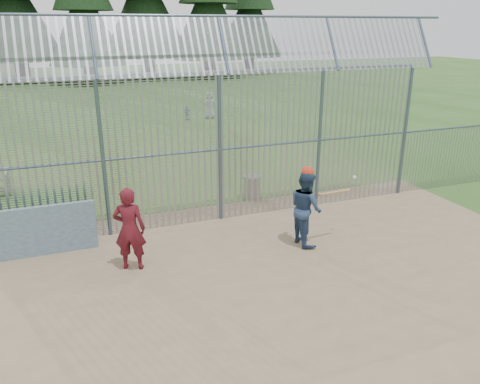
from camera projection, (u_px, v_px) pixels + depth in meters
name	position (u px, v px, depth m)	size (l,w,h in m)	color
ground	(273.00, 279.00, 9.96)	(120.00, 120.00, 0.00)	#2D511E
dirt_infield	(283.00, 290.00, 9.52)	(14.00, 10.00, 0.02)	#756047
dugout_wall	(40.00, 231.00, 10.78)	(2.50, 0.12, 1.20)	#38566B
batter	(306.00, 208.00, 11.28)	(0.90, 0.70, 1.84)	navy
onlooker	(130.00, 229.00, 10.07)	(0.68, 0.45, 1.88)	maroon
bg_kid_standing	(210.00, 105.00, 26.90)	(0.75, 0.49, 1.54)	gray
bg_kid_seated	(187.00, 113.00, 26.61)	(0.49, 0.20, 0.83)	slate
batting_gear	(312.00, 175.00, 11.03)	(1.52, 0.36, 0.73)	red
trash_can	(252.00, 187.00, 14.46)	(0.56, 0.56, 0.82)	gray
backstop_fence	(283.00, 131.00, 12.80)	(20.09, 0.81, 5.30)	#47566B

